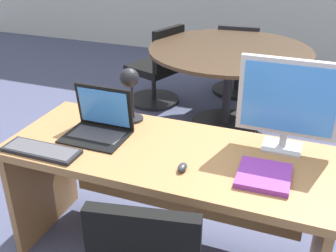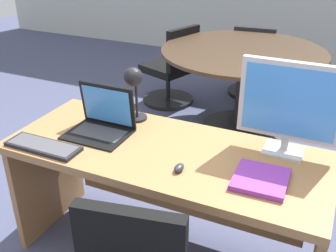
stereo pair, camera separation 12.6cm
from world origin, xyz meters
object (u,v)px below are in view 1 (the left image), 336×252
laptop (101,120)px  meeting_chair_far (237,66)px  desk_lamp (130,84)px  keyboard (41,150)px  desk (169,177)px  mouse (182,167)px  monitor (289,101)px  book (264,176)px  meeting_chair_near (158,73)px  meeting_table (229,68)px

laptop → meeting_chair_far: laptop is taller
desk_lamp → meeting_chair_far: size_ratio=0.40×
keyboard → desk: bearing=27.1°
laptop → keyboard: laptop is taller
desk → desk_lamp: (-0.31, 0.19, 0.44)m
desk → meeting_chair_far: size_ratio=2.06×
keyboard → mouse: (0.74, 0.10, 0.01)m
monitor → laptop: (-0.98, -0.18, -0.19)m
monitor → book: size_ratio=1.94×
meeting_chair_near → desk_lamp: bearing=-72.1°
desk → laptop: (-0.41, 0.01, 0.28)m
keyboard → mouse: mouse is taller
mouse → meeting_chair_far: meeting_chair_far is taller
laptop → meeting_chair_far: 2.73m
meeting_chair_near → laptop: bearing=-76.2°
laptop → meeting_chair_far: bearing=85.0°
desk_lamp → book: 0.92m
meeting_table → meeting_chair_far: size_ratio=1.80×
laptop → meeting_table: (0.33, 1.79, -0.23)m
monitor → meeting_chair_far: 2.69m
desk_lamp → meeting_table: 1.66m
monitor → meeting_chair_far: bearing=106.5°
monitor → desk: bearing=-161.9°
mouse → meeting_chair_near: bearing=115.0°
book → meeting_chair_near: meeting_chair_near is taller
mouse → desk: bearing=125.9°
desk_lamp → book: bearing=-21.2°
book → meeting_chair_far: meeting_chair_far is taller
mouse → meeting_chair_far: 2.93m
desk → meeting_chair_near: size_ratio=1.97×
monitor → meeting_chair_far: (-0.74, 2.50, -0.69)m
laptop → book: size_ratio=1.33×
meeting_chair_near → meeting_chair_far: bearing=38.2°
laptop → mouse: 0.60m
laptop → desk_lamp: bearing=61.9°
mouse → desk_lamp: 0.64m
keyboard → desk_lamp: (0.28, 0.49, 0.23)m
book → desk_lamp: bearing=158.8°
desk_lamp → mouse: bearing=-40.9°
laptop → meeting_chair_near: bearing=103.8°
desk_lamp → book: (0.83, -0.32, -0.22)m
keyboard → monitor: bearing=22.8°
desk_lamp → book: size_ratio=1.28×
book → meeting_chair_near: (-1.44, 2.22, -0.42)m
mouse → desk_lamp: desk_lamp is taller
laptop → book: 0.94m
meeting_table → keyboard: bearing=-103.6°
book → monitor: bearing=81.8°
monitor → meeting_table: 1.78m
desk → mouse: bearing=-54.1°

